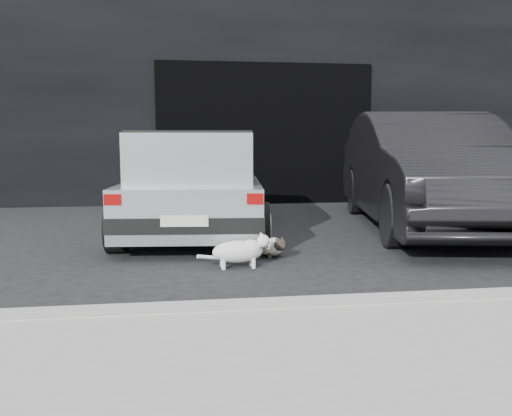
{
  "coord_description": "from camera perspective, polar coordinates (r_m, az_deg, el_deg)",
  "views": [
    {
      "loc": [
        -0.62,
        -6.03,
        1.19
      ],
      "look_at": [
        0.18,
        -0.52,
        0.49
      ],
      "focal_mm": 38.0,
      "sensor_mm": 36.0,
      "label": 1
    }
  ],
  "objects": [
    {
      "name": "cat_white",
      "position": [
        5.09,
        -1.57,
        -4.49
      ],
      "size": [
        0.71,
        0.26,
        0.33
      ],
      "rotation": [
        0.0,
        0.0,
        -1.53
      ],
      "color": "white",
      "rests_on": "ground"
    },
    {
      "name": "second_car",
      "position": [
        7.62,
        17.56,
        3.79
      ],
      "size": [
        2.46,
        4.98,
        1.57
      ],
      "primitive_type": "imported",
      "rotation": [
        0.0,
        0.0,
        -0.17
      ],
      "color": "black",
      "rests_on": "ground"
    },
    {
      "name": "garage_opening",
      "position": [
        10.15,
        0.97,
        7.79
      ],
      "size": [
        4.0,
        0.1,
        2.6
      ],
      "primitive_type": "cube",
      "color": "black",
      "rests_on": "ground"
    },
    {
      "name": "ground",
      "position": [
        6.17,
        -2.33,
        -3.95
      ],
      "size": [
        80.0,
        80.0,
        0.0
      ],
      "primitive_type": "plane",
      "color": "black",
      "rests_on": "ground"
    },
    {
      "name": "cat_siamese",
      "position": [
        5.57,
        1.41,
        -4.01
      ],
      "size": [
        0.41,
        0.64,
        0.24
      ],
      "rotation": [
        0.0,
        0.0,
        3.56
      ],
      "color": "beige",
      "rests_on": "ground"
    },
    {
      "name": "silver_hatchback",
      "position": [
        6.89,
        -6.4,
        3.09
      ],
      "size": [
        2.01,
        3.64,
        1.29
      ],
      "rotation": [
        0.0,
        0.0,
        -0.1
      ],
      "color": "silver",
      "rests_on": "ground"
    },
    {
      "name": "curb",
      "position": [
        3.95,
        16.57,
        -9.73
      ],
      "size": [
        18.0,
        0.25,
        0.12
      ],
      "primitive_type": "cube",
      "color": "#969590",
      "rests_on": "ground"
    },
    {
      "name": "building_facade",
      "position": [
        12.2,
        -0.56,
        13.33
      ],
      "size": [
        34.0,
        4.0,
        5.0
      ],
      "primitive_type": "cube",
      "color": "black",
      "rests_on": "ground"
    }
  ]
}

